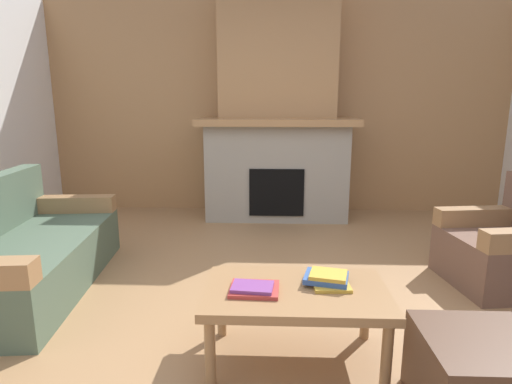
{
  "coord_description": "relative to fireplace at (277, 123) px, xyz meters",
  "views": [
    {
      "loc": [
        -0.05,
        -2.53,
        1.43
      ],
      "look_at": [
        -0.2,
        1.16,
        0.62
      ],
      "focal_mm": 29.17,
      "sensor_mm": 36.0,
      "label": 1
    }
  ],
  "objects": [
    {
      "name": "coffee_table",
      "position": [
        0.08,
        -3.06,
        -0.79
      ],
      "size": [
        1.0,
        0.6,
        0.43
      ],
      "color": "#997047",
      "rests_on": "ground"
    },
    {
      "name": "ottoman",
      "position": [
        0.89,
        -3.46,
        -0.96
      ],
      "size": [
        0.52,
        0.52,
        0.4
      ],
      "primitive_type": "cube",
      "color": "#4C3323",
      "rests_on": "ground"
    },
    {
      "name": "book_stack_center",
      "position": [
        0.26,
        -2.99,
        -0.7
      ],
      "size": [
        0.27,
        0.25,
        0.07
      ],
      "color": "gold",
      "rests_on": "coffee_table"
    },
    {
      "name": "couch",
      "position": [
        -1.95,
        -2.23,
        -0.88
      ],
      "size": [
        1.01,
        1.87,
        0.85
      ],
      "color": "#4C604C",
      "rests_on": "ground"
    },
    {
      "name": "book_stack_near_edge",
      "position": [
        -0.15,
        -3.09,
        -0.72
      ],
      "size": [
        0.27,
        0.23,
        0.04
      ],
      "color": "#B23833",
      "rests_on": "coffee_table"
    },
    {
      "name": "ground",
      "position": [
        0.0,
        -2.62,
        -1.16
      ],
      "size": [
        9.0,
        9.0,
        0.0
      ],
      "primitive_type": "plane",
      "color": "#9E754C"
    },
    {
      "name": "fireplace",
      "position": [
        0.0,
        0.0,
        0.0
      ],
      "size": [
        1.9,
        0.82,
        2.7
      ],
      "color": "gray",
      "rests_on": "ground"
    },
    {
      "name": "wall_back_wood_panel",
      "position": [
        0.0,
        0.38,
        0.19
      ],
      "size": [
        6.0,
        0.12,
        2.7
      ],
      "primitive_type": "cube",
      "color": "#A87A4C",
      "rests_on": "ground"
    },
    {
      "name": "armchair",
      "position": [
        1.8,
        -1.99,
        -0.87
      ],
      "size": [
        0.85,
        0.85,
        0.85
      ],
      "color": "brown",
      "rests_on": "ground"
    }
  ]
}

